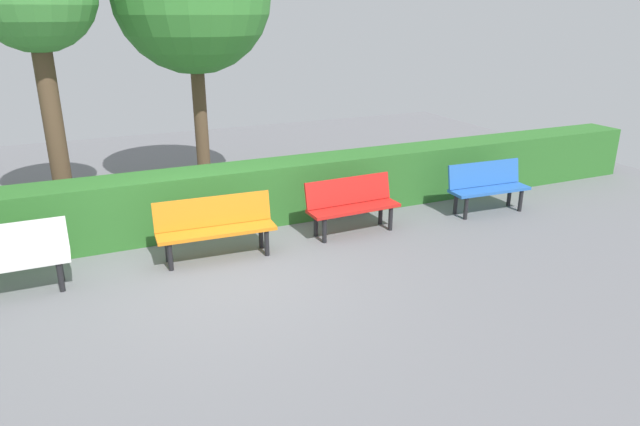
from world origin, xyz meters
TOP-DOWN VIEW (x-y plane):
  - ground_plane at (0.00, 0.00)m, footprint 19.58×19.58m
  - bench_blue at (-4.80, -0.60)m, footprint 1.46×0.53m
  - bench_red at (-2.21, -0.69)m, footprint 1.50×0.52m
  - bench_orange at (-0.01, -0.61)m, footprint 1.67×0.53m
  - bench_white at (2.64, -0.59)m, footprint 1.52×0.45m
  - hedge_row at (-1.11, -1.74)m, footprint 15.58×0.75m

SIDE VIEW (x-z plane):
  - ground_plane at x=0.00m, z-range 0.00..0.00m
  - bench_blue at x=-4.80m, z-range 0.05..0.91m
  - bench_red at x=-2.21m, z-range 0.05..0.91m
  - bench_white at x=2.64m, z-range 0.05..0.91m
  - bench_orange at x=-0.01m, z-range 0.05..0.91m
  - hedge_row at x=-1.11m, z-range 0.00..0.97m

